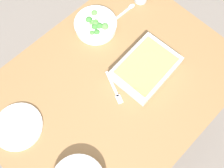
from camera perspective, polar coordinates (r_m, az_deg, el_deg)
name	(u,v)px	position (r m, az deg, el deg)	size (l,w,h in m)	color
ground_plane	(112,119)	(1.87, 0.00, -8.34)	(6.00, 6.00, 0.00)	slate
dining_table	(112,90)	(1.25, 0.00, -1.52)	(1.20, 0.90, 0.74)	olive
broccoli_bowl	(96,25)	(1.29, -3.86, 13.79)	(0.22, 0.22, 0.07)	white
baking_dish	(146,68)	(1.17, 8.00, 3.85)	(0.31, 0.24, 0.06)	silver
side_plate	(18,127)	(1.18, -21.29, -9.35)	(0.22, 0.22, 0.01)	white
spoon_by_broccoli	(104,30)	(1.31, -1.98, 12.74)	(0.10, 0.16, 0.01)	silver
spoon_spare	(126,11)	(1.38, 3.34, 16.93)	(0.18, 0.03, 0.01)	silver
fork_on_table	(115,90)	(1.15, 0.65, -1.34)	(0.08, 0.17, 0.01)	silver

